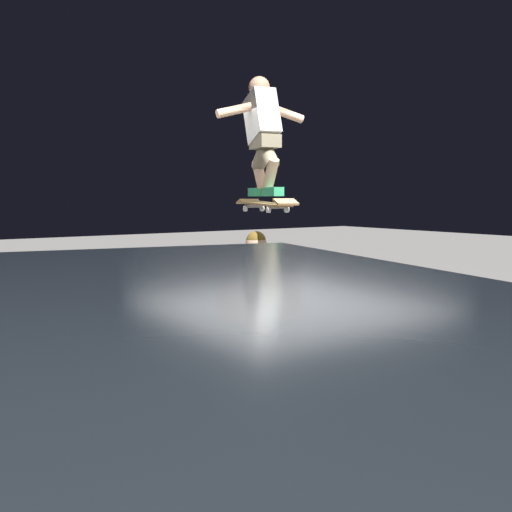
# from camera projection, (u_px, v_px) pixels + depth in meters

# --- Properties ---
(ground_plane) EXTENTS (40.00, 40.00, 0.00)m
(ground_plane) POSITION_uv_depth(u_px,v_px,m) (289.00, 369.00, 5.40)
(ground_plane) COLOR slate
(ledge_box_main) EXTENTS (2.09, 1.03, 0.54)m
(ledge_box_main) POSITION_uv_depth(u_px,v_px,m) (295.00, 344.00, 5.29)
(ledge_box_main) COLOR #38383D
(ledge_box_main) RESTS_ON ground
(person_sitting_on_ledge) EXTENTS (0.60, 0.77, 1.37)m
(person_sitting_on_ledge) POSITION_uv_depth(u_px,v_px,m) (246.00, 295.00, 5.13)
(person_sitting_on_ledge) COLOR #2D3856
(person_sitting_on_ledge) RESTS_ON ground
(skateboard) EXTENTS (1.04, 0.41, 0.13)m
(skateboard) POSITION_uv_depth(u_px,v_px,m) (265.00, 204.00, 5.12)
(skateboard) COLOR #AD8451
(skater_airborne) EXTENTS (0.64, 0.88, 1.12)m
(skater_airborne) POSITION_uv_depth(u_px,v_px,m) (263.00, 130.00, 5.10)
(skater_airborne) COLOR #2D9E66
(kicker_ramp) EXTENTS (1.25, 1.02, 0.31)m
(kicker_ramp) POSITION_uv_depth(u_px,v_px,m) (125.00, 345.00, 6.09)
(kicker_ramp) COLOR #28282D
(kicker_ramp) RESTS_ON ground
(picnic_table_back) EXTENTS (1.94, 1.66, 0.75)m
(picnic_table_back) POSITION_uv_depth(u_px,v_px,m) (272.00, 281.00, 7.82)
(picnic_table_back) COLOR #38383D
(picnic_table_back) RESTS_ON ground
(trash_bin) EXTENTS (0.55, 0.55, 0.95)m
(trash_bin) POSITION_uv_depth(u_px,v_px,m) (395.00, 407.00, 3.15)
(trash_bin) COLOR navy
(trash_bin) RESTS_ON ground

